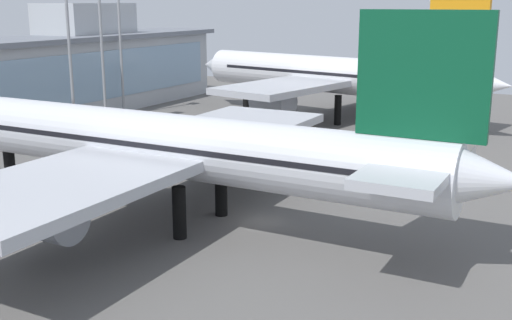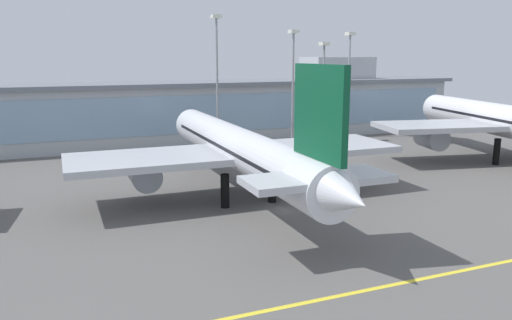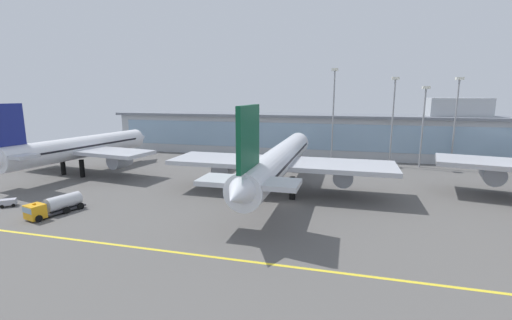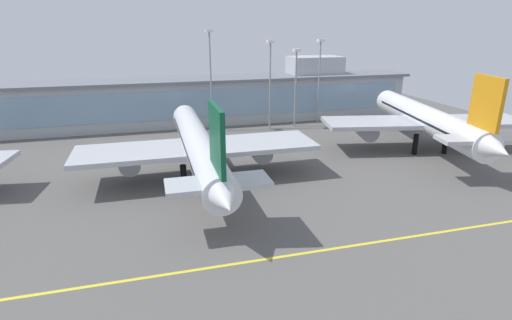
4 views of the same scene
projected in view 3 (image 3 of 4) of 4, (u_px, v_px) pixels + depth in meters
The scene contains 10 objects.
ground_plane at pixel (288, 205), 61.63m from camera, with size 187.00×187.00×0.00m, color #5B5956.
taxiway_centreline_stripe at pixel (257, 263), 40.73m from camera, with size 149.60×0.50×0.01m, color yellow.
terminal_building at pixel (322, 134), 110.27m from camera, with size 136.57×14.00×18.35m.
airliner_near_left at pixel (81, 148), 85.25m from camera, with size 38.89×47.54×17.62m.
airliner_near_right at pixel (279, 161), 68.23m from camera, with size 43.96×58.63×18.02m.
fuel_tanker_truck at pixel (54, 206), 56.77m from camera, with size 4.87×9.36×2.90m.
apron_light_mast_west at pixel (393, 109), 92.23m from camera, with size 1.80×1.80×23.83m.
apron_light_mast_centre at pixel (424, 114), 91.39m from camera, with size 1.80×1.80×21.48m.
apron_light_mast_east at pixel (456, 109), 92.30m from camera, with size 1.80×1.80×23.81m.
apron_light_mast_far_east at pixel (334, 103), 98.14m from camera, with size 1.80×1.80×26.51m.
Camera 3 is at (9.49, -58.56, 19.42)m, focal length 24.40 mm.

